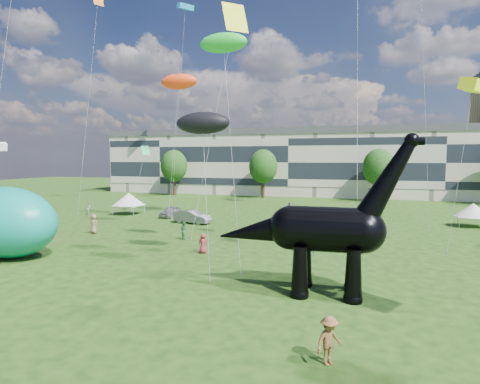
# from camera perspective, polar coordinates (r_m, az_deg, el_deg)

# --- Properties ---
(ground) EXTENTS (220.00, 220.00, 0.00)m
(ground) POSITION_cam_1_polar(r_m,az_deg,el_deg) (20.64, 0.79, -16.03)
(ground) COLOR #16330C
(ground) RESTS_ON ground
(terrace_row) EXTENTS (78.00, 11.00, 12.00)m
(terrace_row) POSITION_cam_1_polar(r_m,az_deg,el_deg) (81.64, 7.54, 3.88)
(terrace_row) COLOR beige
(terrace_row) RESTS_ON ground
(tree_far_left) EXTENTS (5.20, 5.20, 9.44)m
(tree_far_left) POSITION_cam_1_polar(r_m,az_deg,el_deg) (79.79, -9.38, 4.04)
(tree_far_left) COLOR #382314
(tree_far_left) RESTS_ON ground
(tree_mid_left) EXTENTS (5.20, 5.20, 9.44)m
(tree_mid_left) POSITION_cam_1_polar(r_m,az_deg,el_deg) (73.61, 3.31, 4.04)
(tree_mid_left) COLOR #382314
(tree_mid_left) RESTS_ON ground
(tree_mid_right) EXTENTS (5.20, 5.20, 9.44)m
(tree_mid_right) POSITION_cam_1_polar(r_m,az_deg,el_deg) (71.58, 19.10, 3.75)
(tree_mid_right) COLOR #382314
(tree_mid_right) RESTS_ON ground
(dinosaur_sculpture) EXTENTS (10.91, 3.05, 8.95)m
(dinosaur_sculpture) POSITION_cam_1_polar(r_m,az_deg,el_deg) (22.19, 11.15, -5.57)
(dinosaur_sculpture) COLOR black
(dinosaur_sculpture) RESTS_ON ground
(car_silver) EXTENTS (1.58, 3.91, 1.33)m
(car_silver) POSITION_cam_1_polar(r_m,az_deg,el_deg) (50.84, -9.85, -2.77)
(car_silver) COLOR silver
(car_silver) RESTS_ON ground
(car_grey) EXTENTS (4.64, 2.40, 1.46)m
(car_grey) POSITION_cam_1_polar(r_m,az_deg,el_deg) (45.52, -6.73, -3.54)
(car_grey) COLOR slate
(car_grey) RESTS_ON ground
(car_white) EXTENTS (5.38, 4.38, 1.36)m
(car_white) POSITION_cam_1_polar(r_m,az_deg,el_deg) (41.69, 14.74, -4.51)
(car_white) COLOR white
(car_white) RESTS_ON ground
(car_dark) EXTENTS (3.91, 4.94, 1.34)m
(car_dark) POSITION_cam_1_polar(r_m,az_deg,el_deg) (39.22, 17.11, -5.17)
(car_dark) COLOR #595960
(car_dark) RESTS_ON ground
(gazebo_near) EXTENTS (4.09, 4.09, 2.53)m
(gazebo_near) POSITION_cam_1_polar(r_m,az_deg,el_deg) (49.57, 30.25, -2.26)
(gazebo_near) COLOR silver
(gazebo_near) RESTS_ON ground
(gazebo_left) EXTENTS (4.23, 4.23, 2.81)m
(gazebo_left) POSITION_cam_1_polar(r_m,az_deg,el_deg) (54.31, -15.56, -0.99)
(gazebo_left) COLOR silver
(gazebo_left) RESTS_ON ground
(inflatable_teal) EXTENTS (8.68, 5.69, 5.27)m
(inflatable_teal) POSITION_cam_1_polar(r_m,az_deg,el_deg) (34.29, -30.32, -3.73)
(inflatable_teal) COLOR #0B8D7F
(inflatable_teal) RESTS_ON ground
(visitors) EXTENTS (49.59, 42.47, 1.89)m
(visitors) POSITION_cam_1_polar(r_m,az_deg,el_deg) (35.84, 5.59, -5.60)
(visitors) COLOR #90939E
(visitors) RESTS_ON ground
(kites) EXTENTS (57.41, 53.38, 29.75)m
(kites) POSITION_cam_1_polar(r_m,az_deg,el_deg) (40.70, -3.46, 17.44)
(kites) COLOR red
(kites) RESTS_ON ground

